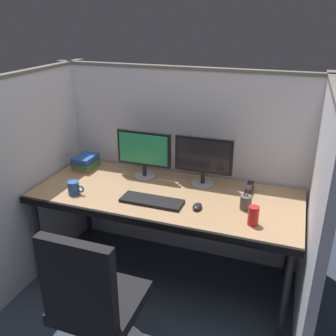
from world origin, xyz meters
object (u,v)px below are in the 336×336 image
at_px(desk, 165,201).
at_px(monitor_left, 144,151).
at_px(office_chair, 98,322).
at_px(coffee_mug, 74,188).
at_px(pen_cup, 246,202).
at_px(keyboard_main, 152,201).
at_px(book_stack, 86,162).
at_px(monitor_right, 204,158).
at_px(soda_can, 253,216).
at_px(red_stapler, 249,188).
at_px(computer_mouse, 197,207).

xyz_separation_m(desk, monitor_left, (-0.26, 0.23, 0.27)).
distance_m(office_chair, coffee_mug, 0.96).
height_order(office_chair, pen_cup, office_chair).
bearing_deg(keyboard_main, book_stack, 153.25).
bearing_deg(monitor_right, book_stack, -178.89).
xyz_separation_m(monitor_right, pen_cup, (0.36, -0.27, -0.17)).
relative_size(soda_can, pen_cup, 0.75).
distance_m(red_stapler, pen_cup, 0.26).
distance_m(red_stapler, book_stack, 1.34).
relative_size(office_chair, monitor_right, 2.27).
bearing_deg(desk, monitor_right, 50.01).
bearing_deg(soda_can, desk, 162.86).
height_order(soda_can, pen_cup, pen_cup).
bearing_deg(pen_cup, monitor_right, 143.47).
height_order(keyboard_main, soda_can, soda_can).
bearing_deg(book_stack, soda_can, -16.71).
relative_size(book_stack, pen_cup, 1.37).
height_order(monitor_right, soda_can, monitor_right).
xyz_separation_m(coffee_mug, pen_cup, (1.18, 0.19, 0.00)).
relative_size(monitor_right, computer_mouse, 4.48).
bearing_deg(office_chair, monitor_right, 80.69).
relative_size(desk, keyboard_main, 4.42).
distance_m(office_chair, red_stapler, 1.35).
height_order(desk, keyboard_main, keyboard_main).
height_order(monitor_left, red_stapler, monitor_left).
bearing_deg(office_chair, desk, 89.97).
bearing_deg(book_stack, pen_cup, -10.40).
relative_size(monitor_left, soda_can, 3.52).
distance_m(office_chair, monitor_left, 1.28).
height_order(office_chair, keyboard_main, office_chair).
bearing_deg(office_chair, book_stack, 127.14).
relative_size(soda_can, book_stack, 0.55).
height_order(red_stapler, pen_cup, pen_cup).
bearing_deg(pen_cup, soda_can, -68.03).
distance_m(keyboard_main, red_stapler, 0.71).
height_order(coffee_mug, soda_can, soda_can).
bearing_deg(monitor_left, soda_can, -25.55).
bearing_deg(monitor_left, red_stapler, 0.64).
distance_m(computer_mouse, book_stack, 1.12).
bearing_deg(red_stapler, office_chair, -119.17).
bearing_deg(red_stapler, book_stack, -179.53).
height_order(soda_can, red_stapler, soda_can).
relative_size(monitor_right, red_stapler, 2.87).
bearing_deg(monitor_left, monitor_right, 2.13).
bearing_deg(computer_mouse, keyboard_main, -176.67).
relative_size(red_stapler, pen_cup, 0.92).
height_order(monitor_left, keyboard_main, monitor_left).
bearing_deg(keyboard_main, monitor_right, 57.20).
bearing_deg(coffee_mug, book_stack, 111.25).
bearing_deg(book_stack, red_stapler, 0.47).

